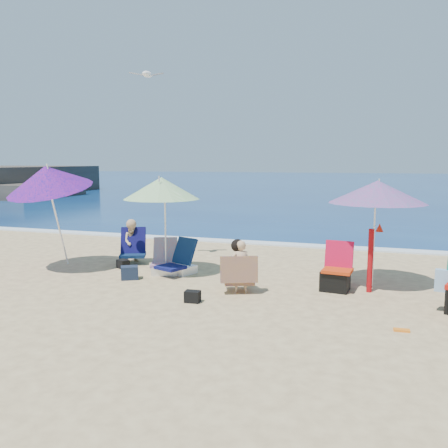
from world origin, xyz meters
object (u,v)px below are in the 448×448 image
(person_left, at_px, (133,242))
(seagull, at_px, (147,74))
(umbrella_blue, at_px, (48,178))
(furled_umbrella, at_px, (372,254))
(chair_navy, at_px, (180,264))
(chair_rainbow, at_px, (165,264))
(camp_chair_left, at_px, (336,276))
(umbrella_turquoise, at_px, (377,192))
(umbrella_striped, at_px, (161,188))
(person_center, at_px, (240,267))

(person_left, height_order, seagull, seagull)
(umbrella_blue, height_order, furled_umbrella, umbrella_blue)
(furled_umbrella, height_order, chair_navy, furled_umbrella)
(furled_umbrella, distance_m, chair_navy, 3.77)
(chair_rainbow, height_order, camp_chair_left, camp_chair_left)
(chair_rainbow, height_order, seagull, seagull)
(umbrella_turquoise, distance_m, person_left, 5.40)
(umbrella_blue, height_order, person_left, umbrella_blue)
(umbrella_striped, relative_size, person_center, 2.13)
(umbrella_striped, bearing_deg, person_center, -22.14)
(camp_chair_left, bearing_deg, person_left, 168.47)
(camp_chair_left, xyz_separation_m, person_left, (-4.58, 0.93, 0.21))
(person_left, bearing_deg, chair_navy, -24.77)
(umbrella_striped, bearing_deg, umbrella_blue, -171.46)
(chair_navy, height_order, person_center, person_center)
(furled_umbrella, xyz_separation_m, chair_navy, (-3.73, 0.23, -0.49))
(seagull, bearing_deg, furled_umbrella, -11.08)
(furled_umbrella, bearing_deg, umbrella_blue, -176.78)
(umbrella_striped, relative_size, umbrella_blue, 0.85)
(umbrella_turquoise, xyz_separation_m, person_center, (-2.23, -1.16, -1.28))
(umbrella_blue, distance_m, chair_rainbow, 2.98)
(chair_navy, bearing_deg, furled_umbrella, -3.45)
(umbrella_striped, bearing_deg, seagull, 128.34)
(umbrella_blue, relative_size, furled_umbrella, 1.91)
(person_center, bearing_deg, furled_umbrella, 18.81)
(umbrella_blue, bearing_deg, umbrella_striped, 8.54)
(chair_rainbow, bearing_deg, seagull, 132.77)
(umbrella_striped, bearing_deg, person_left, 142.71)
(umbrella_striped, height_order, person_left, umbrella_striped)
(umbrella_turquoise, height_order, person_left, umbrella_turquoise)
(chair_navy, xyz_separation_m, person_left, (-1.44, 0.67, 0.27))
(umbrella_turquoise, relative_size, chair_navy, 2.17)
(chair_rainbow, xyz_separation_m, person_center, (1.88, -0.93, 0.27))
(person_center, bearing_deg, camp_chair_left, 23.82)
(seagull, bearing_deg, chair_rainbow, -47.23)
(seagull, bearing_deg, umbrella_turquoise, -6.11)
(chair_navy, height_order, chair_rainbow, chair_navy)
(umbrella_turquoise, bearing_deg, camp_chair_left, -144.39)
(person_center, bearing_deg, person_left, 151.39)
(umbrella_blue, height_order, chair_navy, umbrella_blue)
(person_center, bearing_deg, chair_navy, 148.04)
(furled_umbrella, relative_size, chair_navy, 1.36)
(umbrella_striped, height_order, chair_navy, umbrella_striped)
(camp_chair_left, bearing_deg, person_center, -156.18)
(umbrella_striped, height_order, camp_chair_left, umbrella_striped)
(umbrella_striped, bearing_deg, umbrella_turquoise, 5.86)
(person_center, relative_size, seagull, 1.33)
(umbrella_turquoise, xyz_separation_m, chair_navy, (-3.78, -0.19, -1.55))
(umbrella_blue, bearing_deg, chair_rainbow, 13.19)
(umbrella_blue, bearing_deg, camp_chair_left, 3.13)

